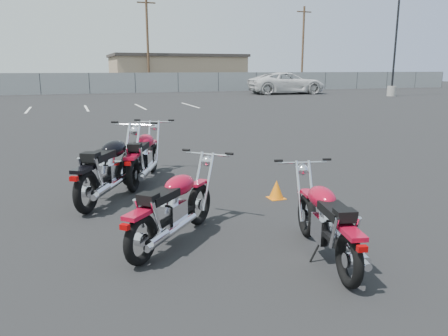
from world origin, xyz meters
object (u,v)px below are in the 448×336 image
object	(u,v)px
motorcycle_third_red	(173,207)
white_van	(287,77)
motorcycle_front_red	(144,156)
motorcycle_rear_red	(327,222)
motorcycle_second_black	(110,168)

from	to	relation	value
motorcycle_third_red	white_van	xyz separation A→B (m)	(17.12, 29.43, 0.99)
motorcycle_front_red	motorcycle_third_red	size ratio (longest dim) A/B	1.24
motorcycle_third_red	motorcycle_rear_red	world-z (taller)	motorcycle_third_red
motorcycle_second_black	motorcycle_rear_red	bearing A→B (deg)	-57.68
motorcycle_third_red	motorcycle_rear_red	size ratio (longest dim) A/B	0.88
motorcycle_front_red	motorcycle_second_black	bearing A→B (deg)	-127.32
motorcycle_rear_red	white_van	size ratio (longest dim) A/B	0.26
motorcycle_rear_red	white_van	world-z (taller)	white_van
motorcycle_front_red	motorcycle_second_black	xyz separation A→B (m)	(-0.73, -0.96, 0.04)
motorcycle_second_black	motorcycle_rear_red	world-z (taller)	motorcycle_second_black
motorcycle_second_black	motorcycle_third_red	world-z (taller)	motorcycle_second_black
motorcycle_front_red	motorcycle_second_black	world-z (taller)	motorcycle_second_black
motorcycle_second_black	motorcycle_rear_red	xyz separation A→B (m)	(2.12, -3.34, -0.09)
motorcycle_third_red	motorcycle_rear_red	xyz separation A→B (m)	(1.56, -1.07, -0.01)
white_van	motorcycle_second_black	bearing A→B (deg)	151.78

